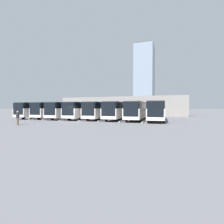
% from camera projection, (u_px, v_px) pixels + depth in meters
% --- Properties ---
extents(ground_plane, '(600.00, 600.00, 0.00)m').
position_uv_depth(ground_plane, '(74.00, 122.00, 27.91)').
color(ground_plane, slate).
extents(bus_0, '(3.43, 12.63, 3.21)m').
position_uv_depth(bus_0, '(157.00, 110.00, 29.41)').
color(bus_0, silver).
rests_on(bus_0, ground_plane).
extents(curb_divider_0, '(0.84, 7.93, 0.15)m').
position_uv_depth(curb_divider_0, '(145.00, 121.00, 28.35)').
color(curb_divider_0, '#9E9E99').
rests_on(curb_divider_0, ground_plane).
extents(bus_1, '(3.43, 12.63, 3.21)m').
position_uv_depth(bus_1, '(137.00, 110.00, 30.93)').
color(bus_1, silver).
rests_on(bus_1, ground_plane).
extents(curb_divider_1, '(0.84, 7.93, 0.15)m').
position_uv_depth(curb_divider_1, '(125.00, 120.00, 29.87)').
color(curb_divider_1, '#9E9E99').
rests_on(curb_divider_1, ground_plane).
extents(bus_2, '(3.43, 12.63, 3.21)m').
position_uv_depth(bus_2, '(118.00, 110.00, 32.19)').
color(bus_2, silver).
rests_on(bus_2, ground_plane).
extents(curb_divider_2, '(0.84, 7.93, 0.15)m').
position_uv_depth(curb_divider_2, '(106.00, 120.00, 31.13)').
color(curb_divider_2, '#9E9E99').
rests_on(curb_divider_2, ground_plane).
extents(bus_3, '(3.43, 12.63, 3.21)m').
position_uv_depth(bus_3, '(101.00, 110.00, 33.45)').
color(bus_3, silver).
rests_on(bus_3, ground_plane).
extents(curb_divider_3, '(0.84, 7.93, 0.15)m').
position_uv_depth(curb_divider_3, '(89.00, 119.00, 32.39)').
color(curb_divider_3, '#9E9E99').
rests_on(curb_divider_3, ground_plane).
extents(bus_4, '(3.43, 12.63, 3.21)m').
position_uv_depth(bus_4, '(84.00, 110.00, 34.29)').
color(bus_4, silver).
rests_on(bus_4, ground_plane).
extents(curb_divider_4, '(0.84, 7.93, 0.15)m').
position_uv_depth(curb_divider_4, '(71.00, 119.00, 33.23)').
color(curb_divider_4, '#9E9E99').
rests_on(curb_divider_4, ground_plane).
extents(bus_5, '(3.43, 12.63, 3.21)m').
position_uv_depth(bus_5, '(69.00, 110.00, 35.35)').
color(bus_5, silver).
rests_on(bus_5, ground_plane).
extents(curb_divider_5, '(0.84, 7.93, 0.15)m').
position_uv_depth(curb_divider_5, '(56.00, 119.00, 34.29)').
color(curb_divider_5, '#9E9E99').
rests_on(curb_divider_5, ground_plane).
extents(bus_6, '(3.43, 12.63, 3.21)m').
position_uv_depth(bus_6, '(55.00, 110.00, 36.85)').
color(bus_6, silver).
rests_on(bus_6, ground_plane).
extents(curb_divider_6, '(0.84, 7.93, 0.15)m').
position_uv_depth(curb_divider_6, '(43.00, 118.00, 35.79)').
color(curb_divider_6, '#9E9E99').
rests_on(curb_divider_6, ground_plane).
extents(bus_7, '(3.43, 12.63, 3.21)m').
position_uv_depth(bus_7, '(41.00, 110.00, 37.70)').
color(bus_7, silver).
rests_on(bus_7, ground_plane).
extents(pedestrian, '(0.57, 0.57, 1.82)m').
position_uv_depth(pedestrian, '(18.00, 117.00, 22.17)').
color(pedestrian, brown).
rests_on(pedestrian, ground_plane).
extents(station_building, '(35.93, 16.98, 5.26)m').
position_uv_depth(station_building, '(125.00, 106.00, 54.34)').
color(station_building, gray).
rests_on(station_building, ground_plane).
extents(office_tower, '(18.21, 18.21, 65.71)m').
position_uv_depth(office_tower, '(144.00, 77.00, 172.33)').
color(office_tower, '#7F8EA3').
rests_on(office_tower, ground_plane).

